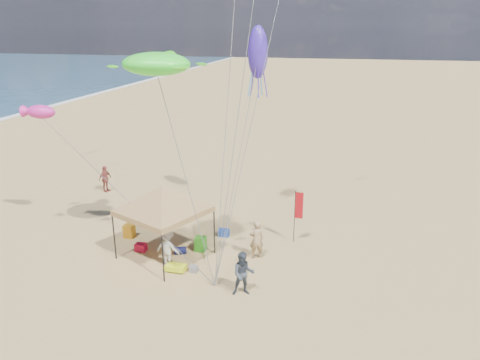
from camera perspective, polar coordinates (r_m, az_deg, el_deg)
The scene contains 18 objects.
ground at distance 19.60m, azimuth -2.10°, elevation -13.95°, with size 280.00×280.00×0.00m, color tan.
canopy_tent at distance 21.38m, azimuth -9.59°, elevation -1.04°, with size 6.09×6.09×4.14m.
feather_flag at distance 23.25m, azimuth 7.17°, elevation -3.49°, with size 0.42×0.04×2.75m.
cooler_red at distance 23.36m, azimuth -12.16°, elevation -8.14°, with size 0.54×0.38×0.38m, color red.
cooler_blue at distance 24.36m, azimuth -2.04°, elevation -6.53°, with size 0.54×0.38×0.38m, color #13389C.
bag_navy at distance 22.75m, azimuth -7.39°, elevation -8.65°, with size 0.36×0.36×0.60m, color #0D113C.
bag_orange at distance 26.45m, azimuth -10.61°, elevation -4.77°, with size 0.36×0.36×0.60m, color orange.
chair_green at distance 22.92m, azimuth -4.89°, elevation -7.85°, with size 0.50×0.50×0.70m, color #2D901A.
chair_yellow at distance 24.86m, azimuth -13.53°, elevation -6.13°, with size 0.50×0.50×0.70m, color orange.
crate_grey at distance 21.19m, azimuth -5.73°, elevation -10.89°, with size 0.34×0.30×0.28m, color slate.
beach_cart at distance 21.28m, azimuth -7.93°, elevation -10.66°, with size 0.90×0.50×0.24m, color #D4E919.
person_near_a at distance 21.90m, azimuth 2.04°, elevation -7.34°, with size 0.70×0.46×1.91m, color tan.
person_near_b at distance 19.11m, azimuth 0.43°, elevation -11.53°, with size 0.92×0.72×1.90m, color #363E4A.
person_near_c at distance 21.59m, azimuth -8.94°, elevation -8.27°, with size 1.11×0.64×1.72m, color silver.
person_far_a at distance 31.72m, azimuth -16.34°, elevation 0.14°, with size 1.04×0.43×1.77m, color #99423B.
turtle_kite at distance 19.87m, azimuth -10.34°, elevation 13.93°, with size 2.90×2.32×0.97m, color #35FF32.
fish_kite at distance 25.00m, azimuth -23.41°, elevation 7.74°, with size 1.55×0.77×0.69m, color #D92696.
squid_kite at distance 25.20m, azimuth 2.21°, elevation 15.51°, with size 1.06×1.06×2.75m, color #4026BA.
Camera 1 is at (4.50, -15.88, 10.57)m, focal length 34.52 mm.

